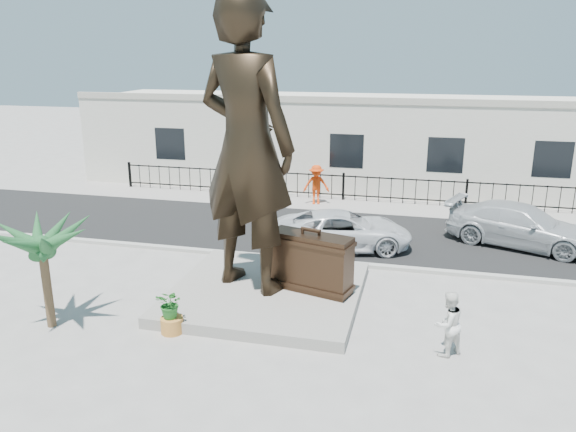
# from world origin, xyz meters

# --- Properties ---
(ground) EXTENTS (100.00, 100.00, 0.00)m
(ground) POSITION_xyz_m (0.00, 0.00, 0.00)
(ground) COLOR #9E9991
(ground) RESTS_ON ground
(street) EXTENTS (40.00, 7.00, 0.01)m
(street) POSITION_xyz_m (0.00, 8.00, 0.01)
(street) COLOR black
(street) RESTS_ON ground
(curb) EXTENTS (40.00, 0.25, 0.12)m
(curb) POSITION_xyz_m (0.00, 4.50, 0.06)
(curb) COLOR #A5A399
(curb) RESTS_ON ground
(far_sidewalk) EXTENTS (40.00, 2.50, 0.02)m
(far_sidewalk) POSITION_xyz_m (0.00, 12.00, 0.01)
(far_sidewalk) COLOR #9E9991
(far_sidewalk) RESTS_ON ground
(plinth) EXTENTS (5.20, 5.20, 0.30)m
(plinth) POSITION_xyz_m (-0.50, 1.50, 0.15)
(plinth) COLOR gray
(plinth) RESTS_ON ground
(fence) EXTENTS (22.00, 0.10, 1.20)m
(fence) POSITION_xyz_m (0.00, 12.80, 0.60)
(fence) COLOR black
(fence) RESTS_ON ground
(building) EXTENTS (28.00, 7.00, 4.40)m
(building) POSITION_xyz_m (0.00, 17.00, 2.20)
(building) COLOR silver
(building) RESTS_ON ground
(statue) EXTENTS (3.38, 2.77, 7.98)m
(statue) POSITION_xyz_m (-1.04, 1.59, 4.29)
(statue) COLOR black
(statue) RESTS_ON plinth
(suitcase) EXTENTS (2.42, 1.33, 1.63)m
(suitcase) POSITION_xyz_m (0.72, 1.67, 1.11)
(suitcase) COLOR #302014
(suitcase) RESTS_ON plinth
(tourist) EXTENTS (0.95, 0.94, 1.55)m
(tourist) POSITION_xyz_m (4.36, -0.52, 0.77)
(tourist) COLOR white
(tourist) RESTS_ON ground
(car_white) EXTENTS (5.18, 3.34, 1.33)m
(car_white) POSITION_xyz_m (0.98, 6.12, 0.67)
(car_white) COLOR silver
(car_white) RESTS_ON street
(car_silver) EXTENTS (5.52, 3.74, 1.49)m
(car_silver) POSITION_xyz_m (7.09, 7.92, 0.75)
(car_silver) COLOR #B3B6B8
(car_silver) RESTS_ON street
(worker) EXTENTS (1.28, 0.92, 1.79)m
(worker) POSITION_xyz_m (-1.09, 11.76, 0.92)
(worker) COLOR red
(worker) RESTS_ON far_sidewalk
(palm_tree) EXTENTS (1.80, 1.80, 3.20)m
(palm_tree) POSITION_xyz_m (-5.33, -1.47, 0.00)
(palm_tree) COLOR #1B4A23
(palm_tree) RESTS_ON ground
(planter) EXTENTS (0.56, 0.56, 0.40)m
(planter) POSITION_xyz_m (-2.21, -1.05, 0.20)
(planter) COLOR #C17A33
(planter) RESTS_ON ground
(shrub) EXTENTS (0.74, 0.66, 0.75)m
(shrub) POSITION_xyz_m (-2.21, -1.05, 0.77)
(shrub) COLOR #206421
(shrub) RESTS_ON planter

